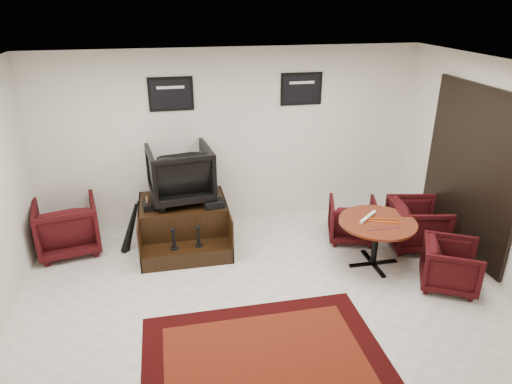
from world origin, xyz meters
TOP-DOWN VIEW (x-y plane):
  - ground at (0.00, 0.00)m, footprint 6.00×6.00m
  - room_shell at (0.41, 0.12)m, footprint 6.02×5.02m
  - area_rug at (-0.19, -0.83)m, footprint 2.53×1.90m
  - shine_podium at (-0.86, 1.85)m, footprint 1.28×1.32m
  - shine_chair at (-0.86, 1.99)m, footprint 0.98×0.93m
  - shoes_pair at (-1.31, 1.77)m, footprint 0.25×0.29m
  - polish_kit at (-0.42, 1.62)m, footprint 0.31×0.24m
  - umbrella_black at (-1.64, 1.74)m, footprint 0.29×0.11m
  - umbrella_hooked at (-1.61, 1.77)m, footprint 0.30×0.11m
  - armchair_side at (-2.53, 1.96)m, footprint 0.97×0.93m
  - meeting_table at (1.69, 0.69)m, footprint 1.04×1.04m
  - table_chair_back at (1.68, 1.46)m, footprint 0.84×0.82m
  - table_chair_window at (2.53, 1.05)m, footprint 0.85×0.89m
  - table_chair_corner at (2.42, 0.01)m, footprint 0.87×0.89m
  - paper_roll at (1.59, 0.79)m, footprint 0.35×0.31m
  - table_clutter at (1.75, 0.62)m, footprint 0.57×0.33m

SIDE VIEW (x-z plane):
  - ground at x=0.00m, z-range 0.00..0.00m
  - area_rug at x=-0.19m, z-range 0.00..0.01m
  - shine_podium at x=-0.86m, z-range -0.03..0.64m
  - table_chair_corner at x=2.42m, z-range 0.00..0.69m
  - table_chair_back at x=1.68m, z-range 0.00..0.71m
  - table_chair_window at x=2.53m, z-range 0.00..0.79m
  - umbrella_black at x=-1.64m, z-range 0.00..0.79m
  - umbrella_hooked at x=-1.61m, z-range 0.00..0.82m
  - armchair_side at x=-2.53m, z-range 0.00..0.86m
  - meeting_table at x=1.69m, z-range 0.26..0.94m
  - table_clutter at x=1.75m, z-range 0.68..0.69m
  - paper_roll at x=1.59m, z-range 0.68..0.73m
  - polish_kit at x=-0.42m, z-range 0.66..0.76m
  - shoes_pair at x=-1.31m, z-range 0.66..0.76m
  - shine_chair at x=-0.86m, z-range 0.66..1.58m
  - room_shell at x=0.41m, z-range 0.38..3.19m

